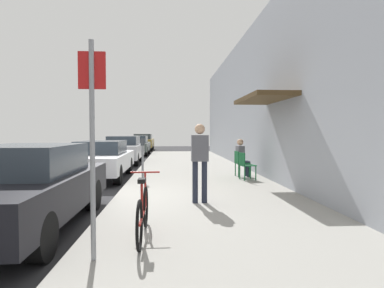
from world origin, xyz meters
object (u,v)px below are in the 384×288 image
at_px(parked_car_2, 124,149).
at_px(parked_car_3, 136,145).
at_px(parked_car_4, 143,142).
at_px(seated_patron_1, 242,156).
at_px(parked_car_0, 26,186).
at_px(street_sign, 92,132).
at_px(parked_car_1, 101,159).
at_px(cafe_chair_0, 245,164).
at_px(pedestrian_standing, 200,157).
at_px(cafe_chair_1, 240,162).
at_px(parking_meter, 143,156).
at_px(bicycle_0, 143,213).

distance_m(parked_car_2, parked_car_3, 6.31).
height_order(parked_car_4, seated_patron_1, parked_car_4).
distance_m(parked_car_0, parked_car_3, 17.75).
relative_size(parked_car_3, street_sign, 1.69).
xyz_separation_m(parked_car_0, parked_car_3, (0.00, 17.75, -0.02)).
relative_size(parked_car_1, parked_car_2, 1.00).
relative_size(parked_car_1, cafe_chair_0, 5.06).
xyz_separation_m(cafe_chair_0, pedestrian_standing, (-1.76, -3.20, 0.50)).
xyz_separation_m(parked_car_4, cafe_chair_1, (4.81, -18.35, -0.14)).
height_order(parked_car_1, parking_meter, parking_meter).
xyz_separation_m(parked_car_0, parked_car_1, (0.00, 5.93, -0.03)).
distance_m(parked_car_0, seated_patron_1, 7.20).
relative_size(parked_car_2, bicycle_0, 2.57).
height_order(parked_car_1, street_sign, street_sign).
bearing_deg(parked_car_2, street_sign, -83.47).
bearing_deg(parked_car_3, pedestrian_standing, -79.48).
distance_m(street_sign, cafe_chair_0, 7.10).
xyz_separation_m(parked_car_4, seated_patron_1, (4.87, -18.34, 0.05)).
bearing_deg(parked_car_1, bicycle_0, -73.50).
bearing_deg(cafe_chair_1, seated_patron_1, 4.95).
xyz_separation_m(bicycle_0, cafe_chair_1, (2.79, 6.18, 0.14)).
bearing_deg(parked_car_3, parked_car_1, -90.00).
bearing_deg(parked_car_4, parked_car_3, -90.00).
bearing_deg(parked_car_0, parked_car_1, 90.00).
xyz_separation_m(parked_car_0, parked_car_4, (0.00, 23.64, 0.03)).
distance_m(parked_car_0, parked_car_1, 5.93).
relative_size(parking_meter, cafe_chair_0, 1.52).
height_order(parked_car_2, parked_car_3, parked_car_2).
bearing_deg(cafe_chair_0, street_sign, -118.16).
xyz_separation_m(parked_car_3, pedestrian_standing, (3.05, -16.44, 0.40)).
bearing_deg(parked_car_3, cafe_chair_1, -68.88).
distance_m(cafe_chair_0, cafe_chair_1, 0.77).
xyz_separation_m(bicycle_0, seated_patron_1, (2.85, 6.19, 0.34)).
height_order(parked_car_0, pedestrian_standing, pedestrian_standing).
bearing_deg(street_sign, parked_car_4, 93.39).
bearing_deg(cafe_chair_1, pedestrian_standing, -113.88).
distance_m(parked_car_0, cafe_chair_0, 6.61).
relative_size(cafe_chair_1, pedestrian_standing, 0.51).
xyz_separation_m(parked_car_3, street_sign, (1.50, -19.42, 0.92)).
xyz_separation_m(parked_car_1, parking_meter, (1.55, -1.23, 0.19)).
bearing_deg(street_sign, pedestrian_standing, 62.53).
height_order(bicycle_0, cafe_chair_0, bicycle_0).
xyz_separation_m(parked_car_3, cafe_chair_1, (4.81, -12.46, -0.09)).
relative_size(parked_car_4, cafe_chair_0, 5.06).
distance_m(street_sign, bicycle_0, 1.49).
bearing_deg(parked_car_2, pedestrian_standing, -73.22).
bearing_deg(parked_car_2, seated_patron_1, -51.58).
bearing_deg(parked_car_2, parked_car_0, -90.00).
bearing_deg(bicycle_0, parked_car_2, 99.30).
relative_size(parked_car_2, cafe_chair_0, 5.06).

